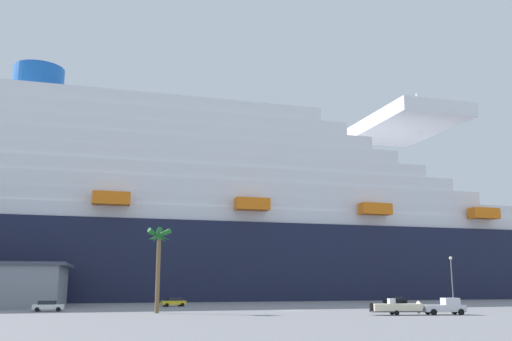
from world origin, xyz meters
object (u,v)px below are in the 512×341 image
at_px(cruise_ship, 161,220).
at_px(street_lamp, 452,274).
at_px(palm_tree, 159,245).
at_px(parked_car_white_van, 48,306).
at_px(parked_car_yellow_taxi, 174,302).
at_px(small_boat_on_trailer, 401,308).
at_px(parked_car_black_coupe, 395,300).
at_px(pickup_truck, 445,307).

relative_size(cruise_ship, street_lamp, 31.01).
distance_m(palm_tree, parked_car_white_van, 19.62).
relative_size(street_lamp, parked_car_white_van, 1.91).
xyz_separation_m(street_lamp, parked_car_yellow_taxi, (-45.31, 18.63, -4.78)).
distance_m(palm_tree, parked_car_yellow_taxi, 23.89).
bearing_deg(cruise_ship, street_lamp, -53.39).
height_order(small_boat_on_trailer, street_lamp, street_lamp).
bearing_deg(palm_tree, cruise_ship, 82.07).
distance_m(palm_tree, parked_car_black_coupe, 51.84).
bearing_deg(small_boat_on_trailer, street_lamp, 39.87).
height_order(cruise_ship, palm_tree, cruise_ship).
bearing_deg(parked_car_yellow_taxi, parked_car_white_van, -149.93).
bearing_deg(small_boat_on_trailer, parked_car_black_coupe, 60.38).
height_order(street_lamp, parked_car_white_van, street_lamp).
relative_size(small_boat_on_trailer, parked_car_yellow_taxi, 2.00).
bearing_deg(street_lamp, parked_car_yellow_taxi, 157.65).
bearing_deg(street_lamp, cruise_ship, 126.61).
height_order(small_boat_on_trailer, parked_car_white_van, small_boat_on_trailer).
bearing_deg(street_lamp, small_boat_on_trailer, -140.13).
relative_size(palm_tree, parked_car_white_van, 2.66).
distance_m(cruise_ship, parked_car_yellow_taxi, 43.35).
relative_size(palm_tree, street_lamp, 1.39).
height_order(street_lamp, parked_car_black_coupe, street_lamp).
bearing_deg(small_boat_on_trailer, palm_tree, 154.21).
distance_m(small_boat_on_trailer, parked_car_black_coupe, 36.32).
xyz_separation_m(cruise_ship, small_boat_on_trailer, (21.86, -75.06, -18.73)).
relative_size(palm_tree, parked_car_black_coupe, 2.71).
distance_m(cruise_ship, parked_car_white_van, 59.12).
distance_m(pickup_truck, small_boat_on_trailer, 6.07).
relative_size(cruise_ship, parked_car_white_van, 59.10).
distance_m(parked_car_black_coupe, parked_car_yellow_taxi, 42.58).
bearing_deg(parked_car_black_coupe, parked_car_white_van, -173.24).
height_order(parked_car_black_coupe, parked_car_white_van, same).
bearing_deg(street_lamp, palm_tree, -176.81).
bearing_deg(small_boat_on_trailer, pickup_truck, -11.42).
bearing_deg(parked_car_yellow_taxi, palm_tree, -105.33).
height_order(pickup_truck, parked_car_yellow_taxi, pickup_truck).
xyz_separation_m(cruise_ship, parked_car_white_van, (-23.28, -50.97, -18.86)).
relative_size(cruise_ship, palm_tree, 22.23).
relative_size(street_lamp, parked_car_yellow_taxi, 1.96).
relative_size(parked_car_black_coupe, parked_car_white_van, 0.98).
distance_m(pickup_truck, street_lamp, 24.38).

